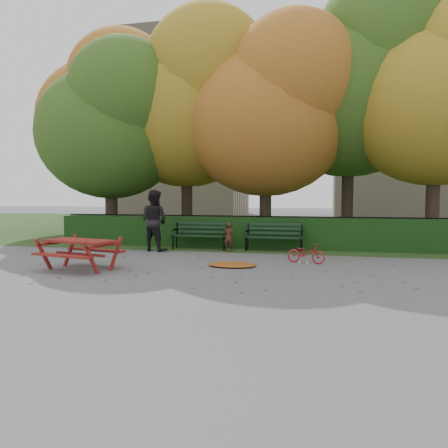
% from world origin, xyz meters
% --- Properties ---
extents(ground, '(90.00, 90.00, 0.00)m').
position_xyz_m(ground, '(0.00, 0.00, 0.00)').
color(ground, slate).
rests_on(ground, ground).
extents(grass_strip, '(90.00, 90.00, 0.00)m').
position_xyz_m(grass_strip, '(0.00, 14.00, 0.01)').
color(grass_strip, '#203B18').
rests_on(grass_strip, ground).
extents(building_left, '(10.00, 7.00, 15.00)m').
position_xyz_m(building_left, '(-9.00, 26.00, 7.50)').
color(building_left, tan).
rests_on(building_left, ground).
extents(building_right, '(9.00, 6.00, 12.00)m').
position_xyz_m(building_right, '(8.00, 28.00, 6.00)').
color(building_right, tan).
rests_on(building_right, ground).
extents(hedge, '(13.00, 0.90, 1.00)m').
position_xyz_m(hedge, '(0.00, 4.50, 0.50)').
color(hedge, black).
rests_on(hedge, ground).
extents(iron_fence, '(14.00, 0.04, 1.02)m').
position_xyz_m(iron_fence, '(0.00, 5.30, 0.54)').
color(iron_fence, black).
rests_on(iron_fence, ground).
extents(tree_a, '(5.88, 5.60, 7.48)m').
position_xyz_m(tree_a, '(-5.19, 5.58, 4.52)').
color(tree_a, black).
rests_on(tree_a, ground).
extents(tree_b, '(6.72, 6.40, 8.79)m').
position_xyz_m(tree_b, '(-2.44, 6.75, 5.40)').
color(tree_b, black).
rests_on(tree_b, ground).
extents(tree_c, '(6.30, 6.00, 8.00)m').
position_xyz_m(tree_c, '(0.83, 5.96, 4.82)').
color(tree_c, black).
rests_on(tree_c, ground).
extents(tree_d, '(7.14, 6.80, 9.58)m').
position_xyz_m(tree_d, '(3.88, 7.23, 5.98)').
color(tree_d, black).
rests_on(tree_d, ground).
extents(tree_f, '(6.93, 6.60, 9.19)m').
position_xyz_m(tree_f, '(-7.13, 9.24, 5.69)').
color(tree_f, black).
rests_on(tree_f, ground).
extents(bench_left, '(1.80, 0.57, 0.88)m').
position_xyz_m(bench_left, '(-1.30, 3.70, 0.52)').
color(bench_left, black).
rests_on(bench_left, ground).
extents(bench_right, '(1.80, 0.57, 0.88)m').
position_xyz_m(bench_right, '(1.10, 3.70, 0.52)').
color(bench_right, black).
rests_on(bench_right, ground).
extents(picnic_table, '(1.93, 1.68, 0.81)m').
position_xyz_m(picnic_table, '(-3.02, -0.70, 0.56)').
color(picnic_table, maroon).
rests_on(picnic_table, ground).
extents(leaf_pile, '(1.43, 1.22, 0.08)m').
position_xyz_m(leaf_pile, '(0.40, 0.56, 0.04)').
color(leaf_pile, maroon).
rests_on(leaf_pile, ground).
extents(leaf_scatter, '(9.00, 5.70, 0.01)m').
position_xyz_m(leaf_scatter, '(0.00, 0.30, 0.01)').
color(leaf_scatter, maroon).
rests_on(leaf_scatter, ground).
extents(child, '(0.35, 0.24, 0.92)m').
position_xyz_m(child, '(-0.25, 3.20, 0.46)').
color(child, '#3B2013').
rests_on(child, ground).
extents(adult, '(1.07, 0.91, 1.91)m').
position_xyz_m(adult, '(-2.59, 2.90, 0.96)').
color(adult, black).
rests_on(adult, ground).
extents(bicycle, '(1.06, 0.62, 0.53)m').
position_xyz_m(bicycle, '(2.17, 1.47, 0.26)').
color(bicycle, '#B21027').
rests_on(bicycle, ground).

